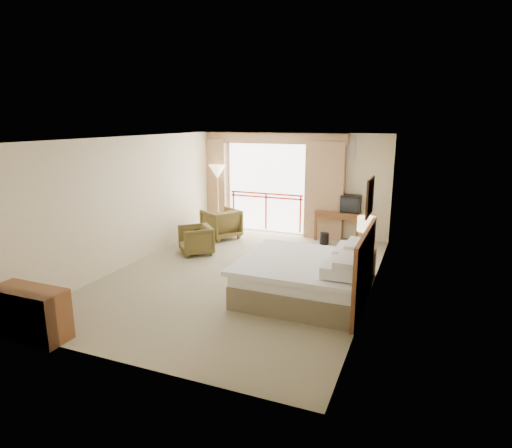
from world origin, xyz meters
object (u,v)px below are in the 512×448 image
at_px(wastebasket, 324,239).
at_px(armchair_near, 196,253).
at_px(table_lamp, 366,225).
at_px(bed, 307,277).
at_px(floor_lamp, 217,174).
at_px(tv, 351,204).
at_px(dresser, 30,314).
at_px(desk, 339,217).
at_px(nightstand, 363,263).
at_px(armchair_far, 221,238).
at_px(side_table, 194,233).

relative_size(wastebasket, armchair_near, 0.39).
relative_size(table_lamp, wastebasket, 2.14).
distance_m(bed, floor_lamp, 5.28).
xyz_separation_m(tv, dresser, (-3.29, -6.74, -0.59)).
distance_m(armchair_near, floor_lamp, 2.76).
xyz_separation_m(desk, armchair_near, (-2.80, -2.48, -0.59)).
xyz_separation_m(table_lamp, dresser, (-4.01, -4.27, -0.69)).
relative_size(nightstand, armchair_near, 0.82).
bearing_deg(floor_lamp, tv, 3.44).
relative_size(armchair_far, dresser, 0.76).
bearing_deg(armchair_near, bed, 21.44).
bearing_deg(dresser, bed, 38.00).
distance_m(wastebasket, armchair_far, 2.68).
relative_size(desk, floor_lamp, 0.63).
xyz_separation_m(tv, armchair_near, (-3.10, -2.42, -0.96)).
xyz_separation_m(bed, side_table, (-3.35, 1.91, -0.03)).
distance_m(desk, armchair_near, 3.78).
bearing_deg(tv, bed, -77.71).
relative_size(desk, side_table, 2.28).
bearing_deg(dresser, desk, 63.00).
xyz_separation_m(table_lamp, armchair_far, (-3.88, 1.49, -1.06)).
distance_m(desk, tv, 0.49).
bearing_deg(dresser, armchair_near, 84.19).
height_order(bed, nightstand, bed).
distance_m(nightstand, table_lamp, 0.77).
xyz_separation_m(nightstand, dresser, (-4.01, -4.22, 0.08)).
xyz_separation_m(table_lamp, desk, (-1.02, 2.54, -0.47)).
bearing_deg(side_table, floor_lamp, 97.82).
relative_size(side_table, floor_lamp, 0.28).
bearing_deg(nightstand, table_lamp, 92.41).
height_order(wastebasket, dresser, dresser).
distance_m(bed, tv, 3.94).
xyz_separation_m(side_table, floor_lamp, (-0.24, 1.77, 1.22)).
xyz_separation_m(tv, armchair_far, (-3.16, -0.99, -0.96)).
bearing_deg(table_lamp, tv, 106.20).
bearing_deg(armchair_far, wastebasket, 130.04).
xyz_separation_m(nightstand, armchair_far, (-3.88, 1.54, -0.29)).
bearing_deg(floor_lamp, table_lamp, -27.40).
distance_m(nightstand, armchair_far, 4.19).
height_order(desk, dresser, desk).
xyz_separation_m(desk, wastebasket, (-0.22, -0.60, -0.44)).
bearing_deg(floor_lamp, bed, -45.71).
relative_size(armchair_far, floor_lamp, 0.46).
relative_size(bed, floor_lamp, 1.17).
distance_m(nightstand, floor_lamp, 5.09).
bearing_deg(dresser, side_table, 88.00).
distance_m(nightstand, tv, 2.71).
bearing_deg(floor_lamp, armchair_near, -76.20).
bearing_deg(desk, armchair_far, -163.93).
bearing_deg(bed, desk, 93.64).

